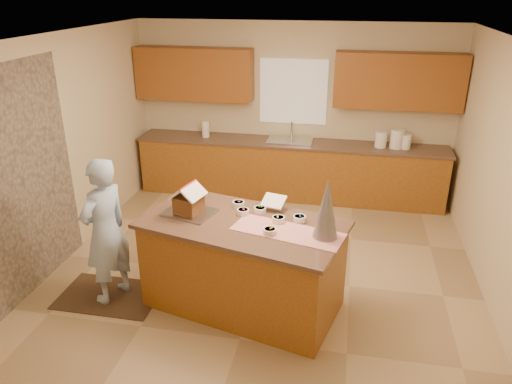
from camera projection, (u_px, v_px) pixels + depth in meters
The scene contains 28 objects.
floor at pixel (261, 276), 5.80m from camera, with size 5.50×5.50×0.00m, color tan.
ceiling at pixel (262, 40), 4.73m from camera, with size 5.50×5.50×0.00m, color silver.
wall_back at pixel (293, 110), 7.74m from camera, with size 5.50×5.50×0.00m, color beige.
wall_front at pixel (174, 337), 2.78m from camera, with size 5.50×5.50×0.00m, color beige.
wall_left at pixel (52, 156), 5.71m from camera, with size 5.50×5.50×0.00m, color beige.
wall_right at pixel (510, 187), 4.82m from camera, with size 5.50×5.50×0.00m, color beige.
stone_accent at pixel (11, 190), 5.02m from camera, with size 2.50×2.50×0.00m, color gray.
window_curtain at pixel (293, 92), 7.60m from camera, with size 1.05×0.03×1.00m, color white.
back_counter_base at pixel (289, 170), 7.83m from camera, with size 4.80×0.60×0.88m, color olive.
back_counter_top at pixel (290, 143), 7.65m from camera, with size 4.85×0.63×0.04m, color brown.
upper_cabinet_left at pixel (194, 74), 7.64m from camera, with size 1.85×0.35×0.80m, color brown.
upper_cabinet_right at pixel (399, 81), 7.09m from camera, with size 1.85×0.35×0.80m, color brown.
sink at pixel (290, 144), 7.65m from camera, with size 0.70×0.45×0.12m, color silver.
faucet at pixel (292, 130), 7.75m from camera, with size 0.03×0.03×0.28m, color silver.
island_base at pixel (243, 267), 5.11m from camera, with size 1.94×0.97×0.95m, color olive.
island_top at pixel (243, 224), 4.91m from camera, with size 2.03×1.06×0.04m, color brown.
table_runner at pixel (288, 232), 4.71m from camera, with size 1.08×0.39×0.01m, color #B40C17.
baking_tray at pixel (189, 212), 5.09m from camera, with size 0.50×0.37×0.03m, color silver.
cookbook at pixel (274, 201), 5.14m from camera, with size 0.24×0.02×0.19m, color white.
tinsel_tree at pixel (326, 209), 4.50m from camera, with size 0.24×0.24×0.59m, color #9F9DA9.
rug at pixel (110, 295), 5.43m from camera, with size 1.09×0.71×0.01m, color black.
boy at pixel (105, 231), 5.11m from camera, with size 0.59×0.38×1.61m, color #A4BEE9.
canister_a at pixel (381, 139), 7.35m from camera, with size 0.17×0.17×0.24m, color white.
canister_b at pixel (397, 139), 7.30m from camera, with size 0.20×0.20×0.28m, color white.
canister_c at pixel (406, 141), 7.29m from camera, with size 0.15×0.15×0.22m, color white.
paper_towel at pixel (206, 129), 7.83m from camera, with size 0.12×0.12×0.26m, color white.
gingerbread_house at pixel (189, 201), 5.04m from camera, with size 0.36×0.37×0.30m.
candy_bowls at pixel (264, 216), 4.98m from camera, with size 0.81×0.68×0.06m.
Camera 1 is at (0.89, -4.85, 3.21)m, focal length 34.25 mm.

